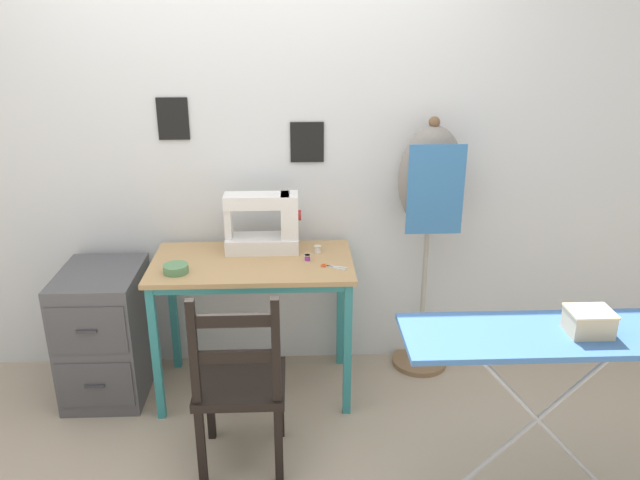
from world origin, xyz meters
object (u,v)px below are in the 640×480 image
(sewing_machine, at_px, (266,225))
(thread_spool_near_machine, at_px, (307,258))
(wooden_chair, at_px, (240,385))
(dress_form, at_px, (430,191))
(fabric_bowl, at_px, (176,268))
(scissors, at_px, (330,266))
(thread_spool_mid_table, at_px, (318,249))
(ironing_board, at_px, (549,341))
(storage_box, at_px, (589,322))
(filing_cabinet, at_px, (106,333))

(sewing_machine, height_order, thread_spool_near_machine, sewing_machine)
(wooden_chair, bearing_deg, sewing_machine, 82.13)
(sewing_machine, bearing_deg, dress_form, 4.21)
(fabric_bowl, bearing_deg, scissors, 3.08)
(scissors, bearing_deg, sewing_machine, 143.47)
(sewing_machine, height_order, thread_spool_mid_table, sewing_machine)
(thread_spool_near_machine, xyz_separation_m, wooden_chair, (-0.32, -0.60, -0.36))
(dress_form, distance_m, ironing_board, 1.15)
(thread_spool_mid_table, bearing_deg, storage_box, -43.77)
(wooden_chair, height_order, ironing_board, wooden_chair)
(filing_cabinet, xyz_separation_m, storage_box, (2.17, -0.90, 0.50))
(fabric_bowl, height_order, ironing_board, fabric_bowl)
(storage_box, bearing_deg, sewing_machine, 141.73)
(sewing_machine, height_order, dress_form, dress_form)
(sewing_machine, bearing_deg, filing_cabinet, -171.94)
(thread_spool_mid_table, height_order, filing_cabinet, thread_spool_mid_table)
(sewing_machine, height_order, filing_cabinet, sewing_machine)
(wooden_chair, distance_m, filing_cabinet, 1.00)
(filing_cabinet, xyz_separation_m, ironing_board, (2.03, -0.88, 0.40))
(thread_spool_near_machine, xyz_separation_m, filing_cabinet, (-1.09, 0.03, -0.43))
(filing_cabinet, bearing_deg, thread_spool_near_machine, -1.76)
(sewing_machine, distance_m, thread_spool_mid_table, 0.30)
(scissors, bearing_deg, thread_spool_near_machine, 143.41)
(sewing_machine, relative_size, fabric_bowl, 3.26)
(scissors, distance_m, dress_form, 0.70)
(fabric_bowl, height_order, dress_form, dress_form)
(dress_form, bearing_deg, fabric_bowl, -165.33)
(sewing_machine, distance_m, ironing_board, 1.54)
(sewing_machine, distance_m, thread_spool_near_machine, 0.30)
(scissors, bearing_deg, dress_form, 28.66)
(scissors, distance_m, thread_spool_mid_table, 0.21)
(wooden_chair, bearing_deg, fabric_bowl, 125.39)
(thread_spool_near_machine, height_order, wooden_chair, wooden_chair)
(fabric_bowl, xyz_separation_m, storage_box, (1.74, -0.74, 0.06))
(filing_cabinet, distance_m, ironing_board, 2.25)
(filing_cabinet, bearing_deg, dress_form, 6.14)
(fabric_bowl, bearing_deg, thread_spool_mid_table, 18.72)
(wooden_chair, bearing_deg, dress_form, 39.72)
(thread_spool_mid_table, bearing_deg, thread_spool_near_machine, -115.87)
(wooden_chair, bearing_deg, storage_box, -10.80)
(sewing_machine, bearing_deg, scissors, -36.53)
(filing_cabinet, xyz_separation_m, dress_form, (1.76, 0.19, 0.72))
(thread_spool_near_machine, bearing_deg, scissors, -36.59)
(thread_spool_mid_table, height_order, wooden_chair, wooden_chair)
(scissors, bearing_deg, ironing_board, -42.72)
(scissors, height_order, filing_cabinet, scissors)
(dress_form, relative_size, ironing_board, 1.26)
(sewing_machine, xyz_separation_m, wooden_chair, (-0.10, -0.75, -0.49))
(thread_spool_mid_table, height_order, dress_form, dress_form)
(fabric_bowl, distance_m, ironing_board, 1.75)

